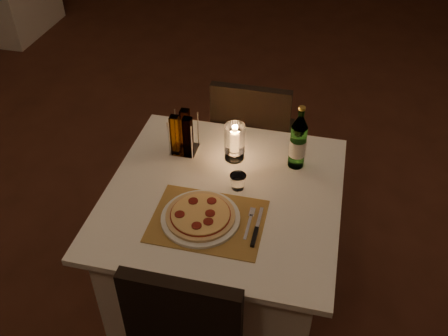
% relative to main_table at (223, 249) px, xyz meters
% --- Properties ---
extents(floor, '(8.00, 10.00, 0.02)m').
position_rel_main_table_xyz_m(floor, '(-0.10, 0.26, -0.38)').
color(floor, '#492317').
rests_on(floor, ground).
extents(main_table, '(1.00, 1.00, 0.74)m').
position_rel_main_table_xyz_m(main_table, '(0.00, 0.00, 0.00)').
color(main_table, white).
rests_on(main_table, ground).
extents(chair_far, '(0.42, 0.42, 0.90)m').
position_rel_main_table_xyz_m(chair_far, '(-0.00, 0.71, 0.18)').
color(chair_far, black).
rests_on(chair_far, ground).
extents(placemat, '(0.45, 0.34, 0.00)m').
position_rel_main_table_xyz_m(placemat, '(-0.02, -0.18, 0.37)').
color(placemat, '#A37938').
rests_on(placemat, main_table).
extents(plate, '(0.32, 0.32, 0.01)m').
position_rel_main_table_xyz_m(plate, '(-0.05, -0.18, 0.38)').
color(plate, white).
rests_on(plate, placemat).
extents(pizza, '(0.28, 0.28, 0.02)m').
position_rel_main_table_xyz_m(pizza, '(-0.05, -0.18, 0.39)').
color(pizza, '#D8B77F').
rests_on(pizza, plate).
extents(fork, '(0.02, 0.18, 0.00)m').
position_rel_main_table_xyz_m(fork, '(0.14, -0.15, 0.37)').
color(fork, silver).
rests_on(fork, placemat).
extents(knife, '(0.02, 0.22, 0.01)m').
position_rel_main_table_xyz_m(knife, '(0.18, -0.21, 0.37)').
color(knife, black).
rests_on(knife, placemat).
extents(tumbler, '(0.07, 0.07, 0.07)m').
position_rel_main_table_xyz_m(tumbler, '(0.06, 0.04, 0.40)').
color(tumbler, white).
rests_on(tumbler, main_table).
extents(water_bottle, '(0.08, 0.08, 0.31)m').
position_rel_main_table_xyz_m(water_bottle, '(0.28, 0.26, 0.49)').
color(water_bottle, '#6AB15F').
rests_on(water_bottle, main_table).
extents(hurricane_candle, '(0.09, 0.09, 0.18)m').
position_rel_main_table_xyz_m(hurricane_candle, '(-0.00, 0.24, 0.47)').
color(hurricane_candle, white).
rests_on(hurricane_candle, main_table).
extents(cruet_caddy, '(0.12, 0.12, 0.21)m').
position_rel_main_table_xyz_m(cruet_caddy, '(-0.25, 0.24, 0.46)').
color(cruet_caddy, white).
rests_on(cruet_caddy, main_table).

